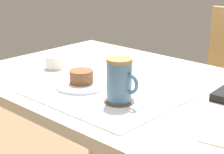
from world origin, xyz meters
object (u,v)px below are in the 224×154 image
pastry (81,77)px  coffee_mug (120,80)px  sugar_bowl (54,62)px  pastry_plate (82,84)px  dining_table (144,108)px

pastry → coffee_mug: coffee_mug is taller
coffee_mug → sugar_bowl: 0.44m
pastry_plate → sugar_bowl: bearing=161.9°
pastry_plate → sugar_bowl: 0.25m
coffee_mug → sugar_bowl: (-0.43, 0.10, -0.05)m
dining_table → pastry: pastry is taller
pastry_plate → pastry: pastry is taller
dining_table → sugar_bowl: size_ratio=18.41×
dining_table → sugar_bowl: 0.41m
pastry_plate → sugar_bowl: sugar_bowl is taller
dining_table → pastry: (-0.15, -0.15, 0.12)m
sugar_bowl → dining_table: bearing=10.1°
coffee_mug → pastry: bearing=174.2°
pastry_plate → pastry: bearing=0.0°
pastry → sugar_bowl: 0.25m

